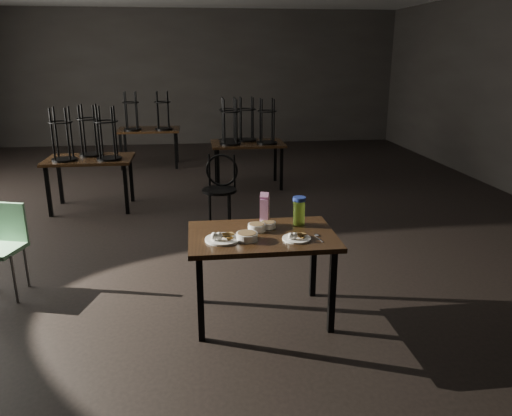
{
  "coord_description": "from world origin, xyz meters",
  "views": [
    {
      "loc": [
        -0.03,
        -6.62,
        2.16
      ],
      "look_at": [
        0.49,
        -2.42,
        0.85
      ],
      "focal_mm": 35.0,
      "sensor_mm": 36.0,
      "label": 1
    }
  ],
  "objects": [
    {
      "name": "plate_left",
      "position": [
        0.16,
        -2.93,
        0.77
      ],
      "size": [
        0.28,
        0.28,
        0.09
      ],
      "color": "white",
      "rests_on": "main_table"
    },
    {
      "name": "water_bottle",
      "position": [
        0.84,
        -2.62,
        0.88
      ],
      "size": [
        0.15,
        0.15,
        0.25
      ],
      "color": "#99CF3C",
      "rests_on": "main_table"
    },
    {
      "name": "bowl_near",
      "position": [
        0.46,
        -2.74,
        0.78
      ],
      "size": [
        0.15,
        0.15,
        0.06
      ],
      "color": "white",
      "rests_on": "main_table"
    },
    {
      "name": "bg_table_left",
      "position": [
        -1.52,
        0.57,
        0.78
      ],
      "size": [
        1.2,
        0.8,
        1.48
      ],
      "color": "black",
      "rests_on": "ground"
    },
    {
      "name": "bentwood_chair",
      "position": [
        0.28,
        -0.4,
        0.55
      ],
      "size": [
        0.48,
        0.47,
        0.93
      ],
      "rotation": [
        0.0,
        0.0,
        -0.26
      ],
      "color": "black",
      "rests_on": "ground"
    },
    {
      "name": "room",
      "position": [
        -0.06,
        0.01,
        2.33
      ],
      "size": [
        12.0,
        12.04,
        3.22
      ],
      "color": "black",
      "rests_on": "ground"
    },
    {
      "name": "main_table",
      "position": [
        0.49,
        -2.82,
        0.67
      ],
      "size": [
        1.2,
        0.8,
        0.75
      ],
      "color": "black",
      "rests_on": "ground"
    },
    {
      "name": "bowl_far",
      "position": [
        0.56,
        -2.67,
        0.78
      ],
      "size": [
        0.13,
        0.13,
        0.05
      ],
      "color": "white",
      "rests_on": "main_table"
    },
    {
      "name": "plate_right",
      "position": [
        0.74,
        -2.98,
        0.77
      ],
      "size": [
        0.23,
        0.23,
        0.07
      ],
      "color": "white",
      "rests_on": "main_table"
    },
    {
      "name": "bowl_big",
      "position": [
        0.35,
        -2.95,
        0.78
      ],
      "size": [
        0.17,
        0.17,
        0.06
      ],
      "color": "white",
      "rests_on": "main_table"
    },
    {
      "name": "bg_table_far",
      "position": [
        -0.92,
        3.38,
        0.75
      ],
      "size": [
        1.2,
        0.8,
        1.48
      ],
      "color": "black",
      "rests_on": "ground"
    },
    {
      "name": "bg_table_right",
      "position": [
        0.82,
        1.59,
        0.8
      ],
      "size": [
        1.2,
        0.8,
        1.48
      ],
      "color": "black",
      "rests_on": "ground"
    },
    {
      "name": "juice_carton",
      "position": [
        0.54,
        -2.59,
        0.88
      ],
      "size": [
        0.09,
        0.09,
        0.29
      ],
      "color": "#8B1969",
      "rests_on": "main_table"
    },
    {
      "name": "school_chair",
      "position": [
        -1.83,
        -2.08,
        0.51
      ],
      "size": [
        0.49,
        0.49,
        0.85
      ],
      "rotation": [
        0.0,
        0.0,
        -0.28
      ],
      "color": "#71B082",
      "rests_on": "ground"
    },
    {
      "name": "spoon",
      "position": [
        0.92,
        -2.93,
        0.75
      ],
      "size": [
        0.05,
        0.19,
        0.01
      ],
      "color": "silver",
      "rests_on": "main_table"
    }
  ]
}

